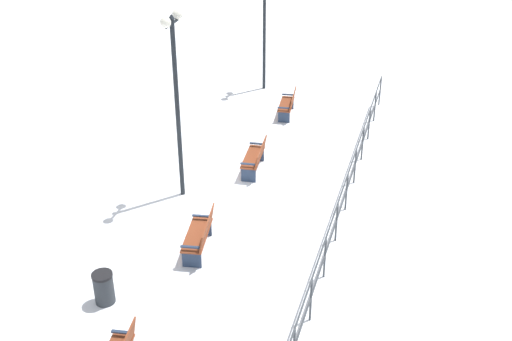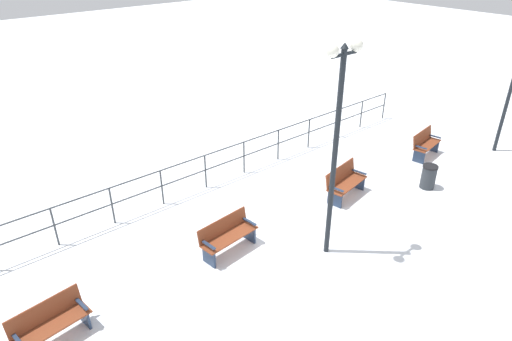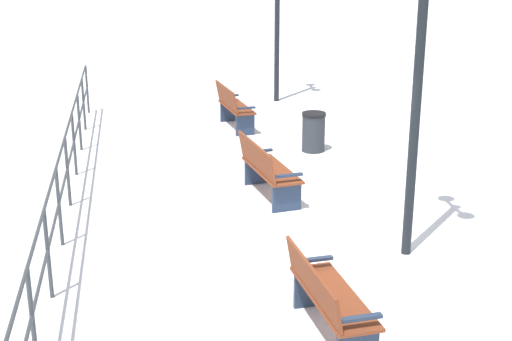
# 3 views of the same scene
# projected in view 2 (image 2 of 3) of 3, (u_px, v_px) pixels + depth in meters

# --- Properties ---
(ground_plane) EXTENTS (80.00, 80.00, 0.00)m
(ground_plane) POSITION_uv_depth(u_px,v_px,m) (294.00, 222.00, 12.52)
(ground_plane) COLOR white
(ground_plane) RESTS_ON ground
(bench_nearest) EXTENTS (0.69, 1.50, 0.87)m
(bench_nearest) POSITION_uv_depth(u_px,v_px,m) (50.00, 323.00, 8.70)
(bench_nearest) COLOR brown
(bench_nearest) RESTS_ON ground
(bench_second) EXTENTS (0.69, 1.61, 0.88)m
(bench_second) POSITION_uv_depth(u_px,v_px,m) (228.00, 235.00, 11.18)
(bench_second) COLOR brown
(bench_second) RESTS_ON ground
(bench_third) EXTENTS (0.83, 1.62, 0.95)m
(bench_third) POSITION_uv_depth(u_px,v_px,m) (345.00, 182.00, 13.54)
(bench_third) COLOR brown
(bench_third) RESTS_ON ground
(bench_fourth) EXTENTS (0.71, 1.49, 0.94)m
(bench_fourth) POSITION_uv_depth(u_px,v_px,m) (425.00, 144.00, 15.96)
(bench_fourth) COLOR brown
(bench_fourth) RESTS_ON ground
(lamppost_middle) EXTENTS (0.28, 1.02, 5.22)m
(lamppost_middle) POSITION_uv_depth(u_px,v_px,m) (338.00, 121.00, 9.74)
(lamppost_middle) COLOR black
(lamppost_middle) RESTS_ON ground
(waterfront_railing) EXTENTS (0.05, 16.90, 1.13)m
(waterfront_railing) POSITION_uv_depth(u_px,v_px,m) (225.00, 159.00, 14.31)
(waterfront_railing) COLOR #383D42
(waterfront_railing) RESTS_ON ground
(trash_bin) EXTENTS (0.47, 0.47, 0.77)m
(trash_bin) POSITION_uv_depth(u_px,v_px,m) (429.00, 177.00, 14.02)
(trash_bin) COLOR #2D3338
(trash_bin) RESTS_ON ground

